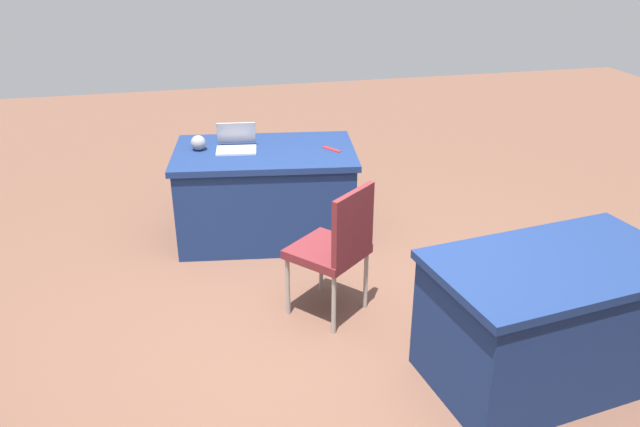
% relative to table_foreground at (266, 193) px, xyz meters
% --- Properties ---
extents(ground_plane, '(14.40, 14.40, 0.00)m').
position_rel_table_foreground_xyz_m(ground_plane, '(-0.16, 1.66, -0.39)').
color(ground_plane, brown).
extents(table_foreground, '(1.59, 1.12, 0.77)m').
position_rel_table_foreground_xyz_m(table_foreground, '(0.00, 0.00, 0.00)').
color(table_foreground, navy).
rests_on(table_foreground, ground).
extents(table_mid_right, '(1.50, 1.00, 0.77)m').
position_rel_table_foreground_xyz_m(table_mid_right, '(-1.30, 2.21, 0.00)').
color(table_mid_right, navy).
rests_on(table_mid_right, ground).
extents(chair_tucked_left, '(0.62, 0.62, 0.94)m').
position_rel_table_foreground_xyz_m(chair_tucked_left, '(-0.27, 1.32, 0.15)').
color(chair_tucked_left, '#9E9993').
rests_on(chair_tucked_left, ground).
extents(laptop_silver, '(0.35, 0.33, 0.21)m').
position_rel_table_foreground_xyz_m(laptop_silver, '(0.22, -0.06, 0.42)').
color(laptop_silver, silver).
rests_on(laptop_silver, table_foreground).
extents(yarn_ball, '(0.12, 0.12, 0.12)m').
position_rel_table_foreground_xyz_m(yarn_ball, '(0.52, -0.12, 0.44)').
color(yarn_ball, gray).
rests_on(yarn_ball, table_foreground).
extents(scissors_red, '(0.13, 0.17, 0.01)m').
position_rel_table_foreground_xyz_m(scissors_red, '(-0.54, 0.12, 0.39)').
color(scissors_red, red).
rests_on(scissors_red, table_foreground).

